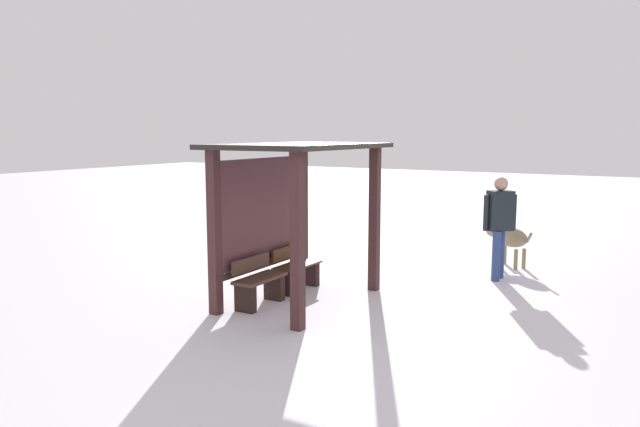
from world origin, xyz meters
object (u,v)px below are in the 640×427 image
at_px(bench_center_inside, 296,271).
at_px(person_walking, 500,220).
at_px(bench_left_inside, 259,284).
at_px(bus_shelter, 287,188).
at_px(dog, 508,237).

distance_m(bench_center_inside, person_walking, 3.57).
bearing_deg(bench_left_inside, person_walking, -38.10).
relative_size(bus_shelter, bench_center_inside, 2.96).
xyz_separation_m(bench_left_inside, dog, (4.49, -2.50, 0.24)).
bearing_deg(bench_center_inside, bench_left_inside, -179.85).
relative_size(bench_center_inside, person_walking, 0.52).
bearing_deg(dog, bench_left_inside, 150.88).
distance_m(bench_center_inside, dog, 4.30).
xyz_separation_m(bench_left_inside, person_walking, (3.33, -2.61, 0.72)).
bearing_deg(person_walking, bench_center_inside, 131.61).
xyz_separation_m(person_walking, dog, (1.16, 0.11, -0.48)).
bearing_deg(person_walking, dog, 5.49).
distance_m(bus_shelter, bench_left_inside, 1.47).
height_order(bench_center_inside, dog, dog).
relative_size(person_walking, dog, 1.80).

